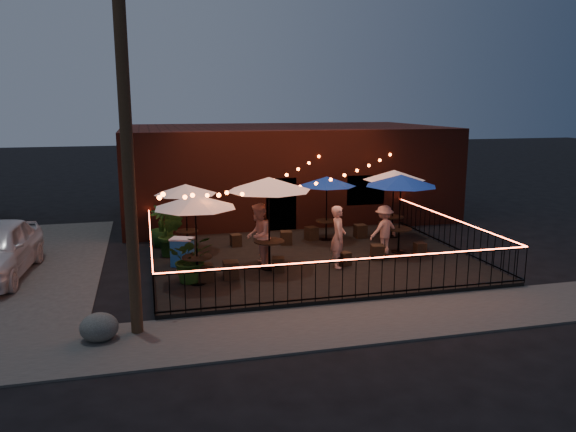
% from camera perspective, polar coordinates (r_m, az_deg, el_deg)
% --- Properties ---
extents(ground, '(110.00, 110.00, 0.00)m').
position_cam_1_polar(ground, '(16.44, 4.32, -6.50)').
color(ground, black).
rests_on(ground, ground).
extents(patio, '(10.00, 8.00, 0.15)m').
position_cam_1_polar(patio, '(18.24, 2.31, -4.40)').
color(patio, black).
rests_on(patio, ground).
extents(sidewalk, '(18.00, 2.50, 0.05)m').
position_cam_1_polar(sidewalk, '(13.58, 8.77, -10.45)').
color(sidewalk, '#3A3835').
rests_on(sidewalk, ground).
extents(brick_building, '(14.00, 8.00, 4.00)m').
position_cam_1_polar(brick_building, '(25.70, -0.62, 4.64)').
color(brick_building, '#3C1810').
rests_on(brick_building, ground).
extents(utility_pole, '(0.26, 0.26, 8.00)m').
position_cam_1_polar(utility_pole, '(12.25, -16.00, 6.05)').
color(utility_pole, '#3C2A18').
rests_on(utility_pole, ground).
extents(fence_front, '(10.00, 0.04, 1.04)m').
position_cam_1_polar(fence_front, '(14.45, 6.90, -6.34)').
color(fence_front, black).
rests_on(fence_front, patio).
extents(fence_left, '(0.04, 8.00, 1.04)m').
position_cam_1_polar(fence_left, '(17.36, -13.72, -3.53)').
color(fence_left, black).
rests_on(fence_left, patio).
extents(fence_right, '(0.04, 8.00, 1.04)m').
position_cam_1_polar(fence_right, '(20.07, 16.14, -1.64)').
color(fence_right, black).
rests_on(fence_right, patio).
extents(festoon_lights, '(10.02, 8.72, 1.32)m').
position_cam_1_polar(festoon_lights, '(17.17, -0.57, 2.96)').
color(festoon_lights, '#F14E16').
rests_on(festoon_lights, ground).
extents(cafe_table_0, '(2.86, 2.86, 2.49)m').
position_cam_1_polar(cafe_table_0, '(15.25, -9.42, 1.36)').
color(cafe_table_0, black).
rests_on(cafe_table_0, patio).
extents(cafe_table_1, '(2.22, 2.22, 2.27)m').
position_cam_1_polar(cafe_table_1, '(18.77, -10.37, 2.60)').
color(cafe_table_1, black).
rests_on(cafe_table_1, patio).
extents(cafe_table_2, '(2.55, 2.55, 2.77)m').
position_cam_1_polar(cafe_table_2, '(16.41, -1.96, 3.14)').
color(cafe_table_2, black).
rests_on(cafe_table_2, patio).
extents(cafe_table_3, '(2.66, 2.66, 2.32)m').
position_cam_1_polar(cafe_table_3, '(20.07, 3.97, 3.46)').
color(cafe_table_3, black).
rests_on(cafe_table_3, patio).
extents(cafe_table_4, '(2.54, 2.54, 2.61)m').
position_cam_1_polar(cafe_table_4, '(18.68, 11.41, 3.46)').
color(cafe_table_4, black).
rests_on(cafe_table_4, patio).
extents(cafe_table_5, '(2.94, 2.94, 2.50)m').
position_cam_1_polar(cafe_table_5, '(20.83, 10.72, 4.02)').
color(cafe_table_5, black).
rests_on(cafe_table_5, patio).
extents(bistro_chair_0, '(0.44, 0.44, 0.50)m').
position_cam_1_polar(bistro_chair_0, '(15.87, -8.44, -5.75)').
color(bistro_chair_0, black).
rests_on(bistro_chair_0, patio).
extents(bistro_chair_1, '(0.44, 0.44, 0.50)m').
position_cam_1_polar(bistro_chair_1, '(16.04, -5.82, -5.48)').
color(bistro_chair_1, black).
rests_on(bistro_chair_1, patio).
extents(bistro_chair_2, '(0.48, 0.48, 0.45)m').
position_cam_1_polar(bistro_chair_2, '(19.32, -11.61, -2.81)').
color(bistro_chair_2, black).
rests_on(bistro_chair_2, patio).
extents(bistro_chair_3, '(0.39, 0.39, 0.42)m').
position_cam_1_polar(bistro_chair_3, '(19.57, -5.32, -2.48)').
color(bistro_chair_3, black).
rests_on(bistro_chair_3, patio).
extents(bistro_chair_4, '(0.44, 0.44, 0.43)m').
position_cam_1_polar(bistro_chair_4, '(16.62, -1.00, -4.95)').
color(bistro_chair_4, black).
rests_on(bistro_chair_4, patio).
extents(bistro_chair_5, '(0.45, 0.45, 0.40)m').
position_cam_1_polar(bistro_chair_5, '(17.34, 5.71, -4.34)').
color(bistro_chair_5, black).
rests_on(bistro_chair_5, patio).
extents(bistro_chair_6, '(0.46, 0.46, 0.47)m').
position_cam_1_polar(bistro_chair_6, '(19.72, -0.19, -2.23)').
color(bistro_chair_6, black).
rests_on(bistro_chair_6, patio).
extents(bistro_chair_7, '(0.48, 0.48, 0.47)m').
position_cam_1_polar(bistro_chair_7, '(20.42, 2.39, -1.77)').
color(bistro_chair_7, black).
rests_on(bistro_chair_7, patio).
extents(bistro_chair_8, '(0.48, 0.48, 0.47)m').
position_cam_1_polar(bistro_chair_8, '(18.07, 9.07, -3.66)').
color(bistro_chair_8, black).
rests_on(bistro_chair_8, patio).
extents(bistro_chair_9, '(0.36, 0.36, 0.41)m').
position_cam_1_polar(bistro_chair_9, '(18.89, 13.25, -3.27)').
color(bistro_chair_9, black).
rests_on(bistro_chair_9, patio).
extents(bistro_chair_10, '(0.41, 0.41, 0.49)m').
position_cam_1_polar(bistro_chair_10, '(20.88, 7.37, -1.54)').
color(bistro_chair_10, black).
rests_on(bistro_chair_10, patio).
extents(bistro_chair_11, '(0.43, 0.43, 0.42)m').
position_cam_1_polar(bistro_chair_11, '(21.71, 9.69, -1.19)').
color(bistro_chair_11, black).
rests_on(bistro_chair_11, patio).
extents(patron_a, '(0.66, 0.80, 1.89)m').
position_cam_1_polar(patron_a, '(16.95, 5.13, -2.11)').
color(patron_a, tan).
rests_on(patron_a, patio).
extents(patron_b, '(1.04, 1.16, 1.96)m').
position_cam_1_polar(patron_b, '(16.93, -3.04, -1.97)').
color(patron_b, '#DDA896').
rests_on(patron_b, patio).
extents(patron_c, '(1.17, 0.87, 1.62)m').
position_cam_1_polar(patron_c, '(18.67, 9.71, -1.38)').
color(patron_c, tan).
rests_on(patron_c, patio).
extents(potted_shrub_a, '(1.30, 1.15, 1.36)m').
position_cam_1_polar(potted_shrub_a, '(15.79, -9.76, -4.24)').
color(potted_shrub_a, '#18390E').
rests_on(potted_shrub_a, patio).
extents(potted_shrub_b, '(0.95, 0.84, 1.47)m').
position_cam_1_polar(potted_shrub_b, '(18.50, -11.84, -1.82)').
color(potted_shrub_b, '#133A0D').
rests_on(potted_shrub_b, patio).
extents(potted_shrub_c, '(0.95, 0.95, 1.45)m').
position_cam_1_polar(potted_shrub_c, '(19.84, -12.71, -0.99)').
color(potted_shrub_c, '#0C380C').
rests_on(potted_shrub_c, patio).
extents(cooler, '(0.80, 0.70, 0.88)m').
position_cam_1_polar(cooler, '(17.41, -10.69, -3.59)').
color(cooler, blue).
rests_on(cooler, patio).
extents(boulder, '(0.99, 0.89, 0.67)m').
position_cam_1_polar(boulder, '(12.90, -18.64, -10.67)').
color(boulder, '#464541').
rests_on(boulder, ground).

